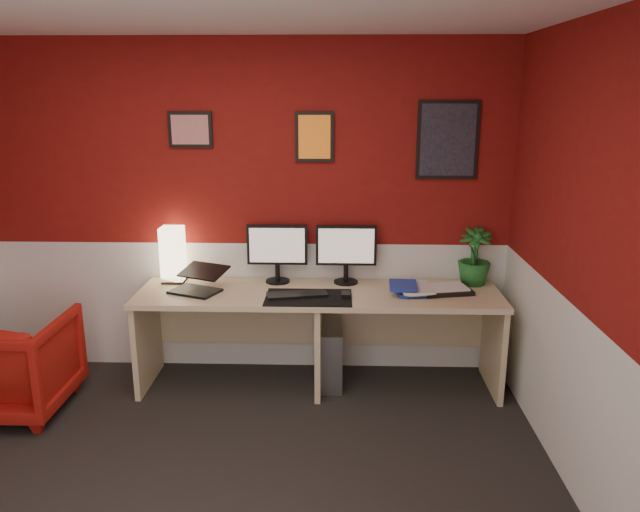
{
  "coord_description": "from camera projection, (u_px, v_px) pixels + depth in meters",
  "views": [
    {
      "loc": [
        0.72,
        -2.76,
        2.11
      ],
      "look_at": [
        0.6,
        1.21,
        1.05
      ],
      "focal_mm": 34.38,
      "sensor_mm": 36.0,
      "label": 1
    }
  ],
  "objects": [
    {
      "name": "ground",
      "position": [
        199.0,
        506.0,
        3.23
      ],
      "size": [
        4.0,
        3.5,
        0.01
      ],
      "primitive_type": "cube",
      "color": "black",
      "rests_on": "ground"
    },
    {
      "name": "wall_back",
      "position": [
        242.0,
        211.0,
        4.6
      ],
      "size": [
        4.0,
        0.01,
        2.5
      ],
      "primitive_type": "cube",
      "color": "maroon",
      "rests_on": "ground"
    },
    {
      "name": "wall_right",
      "position": [
        612.0,
        284.0,
        2.85
      ],
      "size": [
        0.01,
        3.5,
        2.5
      ],
      "primitive_type": "cube",
      "color": "maroon",
      "rests_on": "ground"
    },
    {
      "name": "wainscot_back",
      "position": [
        246.0,
        305.0,
        4.79
      ],
      "size": [
        4.0,
        0.01,
        1.0
      ],
      "primitive_type": "cube",
      "color": "silver",
      "rests_on": "ground"
    },
    {
      "name": "wainscot_right",
      "position": [
        593.0,
        428.0,
        3.04
      ],
      "size": [
        0.01,
        3.5,
        1.0
      ],
      "primitive_type": "cube",
      "color": "silver",
      "rests_on": "ground"
    },
    {
      "name": "desk",
      "position": [
        319.0,
        339.0,
        4.47
      ],
      "size": [
        2.6,
        0.65,
        0.73
      ],
      "primitive_type": "cube",
      "color": "#CEB684",
      "rests_on": "ground"
    },
    {
      "name": "shoji_lamp",
      "position": [
        173.0,
        256.0,
        4.57
      ],
      "size": [
        0.16,
        0.16,
        0.4
      ],
      "primitive_type": "cube",
      "color": "#FFE5B2",
      "rests_on": "desk"
    },
    {
      "name": "laptop",
      "position": [
        194.0,
        278.0,
        4.34
      ],
      "size": [
        0.39,
        0.34,
        0.22
      ],
      "primitive_type": "cube",
      "rotation": [
        0.0,
        0.0,
        -0.41
      ],
      "color": "black",
      "rests_on": "desk"
    },
    {
      "name": "monitor_left",
      "position": [
        277.0,
        245.0,
        4.53
      ],
      "size": [
        0.45,
        0.06,
        0.58
      ],
      "primitive_type": "cube",
      "color": "black",
      "rests_on": "desk"
    },
    {
      "name": "monitor_right",
      "position": [
        346.0,
        245.0,
        4.52
      ],
      "size": [
        0.45,
        0.06,
        0.58
      ],
      "primitive_type": "cube",
      "color": "black",
      "rests_on": "desk"
    },
    {
      "name": "desk_mat",
      "position": [
        309.0,
        297.0,
        4.25
      ],
      "size": [
        0.6,
        0.38,
        0.01
      ],
      "primitive_type": "cube",
      "color": "black",
      "rests_on": "desk"
    },
    {
      "name": "keyboard",
      "position": [
        297.0,
        294.0,
        4.28
      ],
      "size": [
        0.44,
        0.22,
        0.02
      ],
      "primitive_type": "cube",
      "rotation": [
        0.0,
        0.0,
        0.21
      ],
      "color": "black",
      "rests_on": "desk_mat"
    },
    {
      "name": "mouse",
      "position": [
        346.0,
        295.0,
        4.25
      ],
      "size": [
        0.06,
        0.1,
        0.03
      ],
      "primitive_type": "cube",
      "rotation": [
        0.0,
        0.0,
        0.02
      ],
      "color": "black",
      "rests_on": "desk_mat"
    },
    {
      "name": "book_bottom",
      "position": [
        396.0,
        292.0,
        4.34
      ],
      "size": [
        0.23,
        0.29,
        0.03
      ],
      "primitive_type": "imported",
      "rotation": [
        0.0,
        0.0,
        0.11
      ],
      "color": "#2237A0",
      "rests_on": "desk"
    },
    {
      "name": "book_middle",
      "position": [
        399.0,
        288.0,
        4.34
      ],
      "size": [
        0.26,
        0.33,
        0.02
      ],
      "primitive_type": "imported",
      "rotation": [
        0.0,
        0.0,
        0.1
      ],
      "color": "silver",
      "rests_on": "book_bottom"
    },
    {
      "name": "book_top",
      "position": [
        389.0,
        285.0,
        4.32
      ],
      "size": [
        0.21,
        0.27,
        0.02
      ],
      "primitive_type": "imported",
      "rotation": [
        0.0,
        0.0,
        -0.06
      ],
      "color": "#2237A0",
      "rests_on": "book_middle"
    },
    {
      "name": "zen_tray",
      "position": [
        445.0,
        290.0,
        4.38
      ],
      "size": [
        0.39,
        0.31,
        0.03
      ],
      "primitive_type": "cube",
      "rotation": [
        0.0,
        0.0,
        0.2
      ],
      "color": "black",
      "rests_on": "desk"
    },
    {
      "name": "potted_plant",
      "position": [
        474.0,
        256.0,
        4.5
      ],
      "size": [
        0.29,
        0.29,
        0.43
      ],
      "primitive_type": "imported",
      "rotation": [
        0.0,
        0.0,
        -0.25
      ],
      "color": "#19591E",
      "rests_on": "desk"
    },
    {
      "name": "pc_tower",
      "position": [
        328.0,
        354.0,
        4.56
      ],
      "size": [
        0.21,
        0.45,
        0.45
      ],
      "primitive_type": "cube",
      "rotation": [
        0.0,
        0.0,
        0.02
      ],
      "color": "#99999E",
      "rests_on": "ground"
    },
    {
      "name": "armchair",
      "position": [
        12.0,
        363.0,
        4.14
      ],
      "size": [
        0.73,
        0.75,
        0.68
      ],
      "primitive_type": "imported",
      "rotation": [
        0.0,
        0.0,
        3.14
      ],
      "color": "#AB1B14",
      "rests_on": "ground"
    },
    {
      "name": "art_left",
      "position": [
        190.0,
        130.0,
        4.44
      ],
      "size": [
        0.32,
        0.02,
        0.26
      ],
      "primitive_type": "cube",
      "color": "red",
      "rests_on": "wall_back"
    },
    {
      "name": "art_center",
      "position": [
        315.0,
        137.0,
        4.42
      ],
      "size": [
        0.28,
        0.02,
        0.36
      ],
      "primitive_type": "cube",
      "color": "orange",
      "rests_on": "wall_back"
    },
    {
      "name": "art_right",
      "position": [
        448.0,
        140.0,
        4.4
      ],
      "size": [
        0.44,
        0.02,
        0.56
      ],
      "primitive_type": "cube",
      "color": "black",
      "rests_on": "wall_back"
    }
  ]
}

